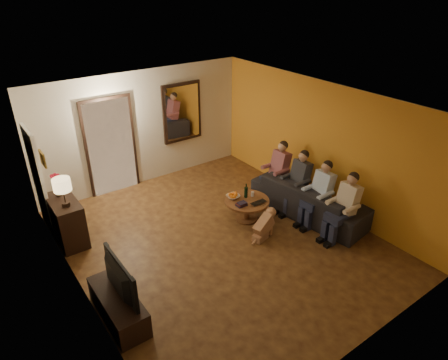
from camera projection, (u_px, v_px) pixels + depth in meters
floor at (220, 240)px, 7.42m from camera, size 5.00×6.00×0.01m
ceiling at (220, 104)px, 6.21m from camera, size 5.00×6.00×0.01m
back_wall at (143, 129)px, 8.97m from camera, size 5.00×0.02×2.60m
front_wall at (368, 274)px, 4.66m from camera, size 5.00×0.02×2.60m
left_wall at (73, 227)px, 5.52m from camera, size 0.02×6.00×2.60m
right_wall at (320, 145)px, 8.11m from camera, size 0.02×6.00×2.60m
orange_accent at (320, 145)px, 8.10m from camera, size 0.01×6.00×2.60m
kitchen_doorway at (111, 147)px, 8.66m from camera, size 1.00×0.06×2.10m
door_trim at (111, 147)px, 8.65m from camera, size 1.12×0.04×2.22m
fridge_glimpse at (122, 151)px, 8.86m from camera, size 0.45×0.03×1.70m
mirror_frame at (182, 112)px, 9.37m from camera, size 1.00×0.05×1.40m
mirror_glass at (183, 113)px, 9.34m from camera, size 0.86×0.02×1.26m
white_door at (39, 181)px, 7.32m from camera, size 0.06×0.85×2.04m
framed_art at (43, 159)px, 6.21m from camera, size 0.03×0.28×0.24m
art_canvas at (44, 158)px, 6.22m from camera, size 0.01×0.22×0.18m
dresser at (67, 221)px, 7.24m from camera, size 0.45×0.95×0.85m
table_lamp at (63, 193)px, 6.76m from camera, size 0.30×0.30×0.54m
flower_vase at (57, 185)px, 7.10m from camera, size 0.14×0.14×0.44m
tv_stand at (118, 306)px, 5.69m from camera, size 0.45×1.22×0.41m
tv at (114, 280)px, 5.46m from camera, size 1.00×0.13×0.58m
sofa at (311, 198)px, 8.09m from camera, size 2.55×1.28×0.71m
person_a at (345, 208)px, 7.28m from camera, size 0.60×0.40×1.20m
person_b at (320, 195)px, 7.71m from camera, size 0.60×0.40×1.20m
person_c at (298, 183)px, 8.14m from camera, size 0.60×0.40×1.20m
person_d at (278, 173)px, 8.57m from camera, size 0.60×0.40×1.20m
dog at (264, 225)px, 7.38m from camera, size 0.60×0.37×0.56m
coffee_table at (247, 210)px, 7.95m from camera, size 1.08×1.08×0.45m
bowl at (233, 197)px, 7.90m from camera, size 0.26×0.26×0.06m
oranges at (233, 194)px, 7.86m from camera, size 0.20×0.20×0.08m
wine_bottle at (246, 190)px, 7.87m from camera, size 0.07×0.07×0.31m
wine_glass at (253, 194)px, 7.95m from camera, size 0.06×0.06×0.10m
book_stack at (241, 204)px, 7.64m from camera, size 0.20×0.15×0.07m
laptop at (260, 204)px, 7.69m from camera, size 0.33×0.21×0.03m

